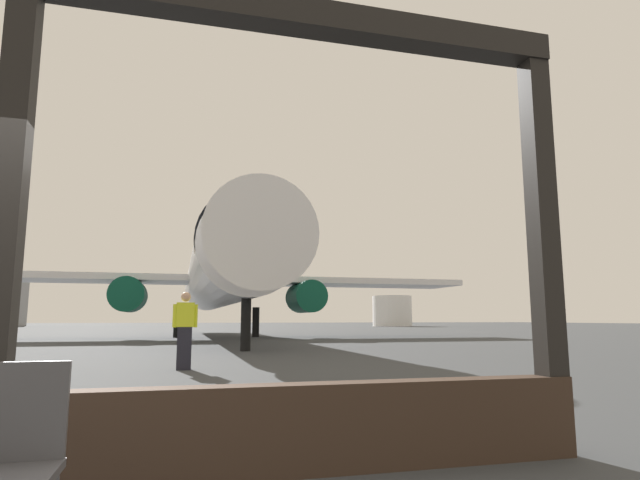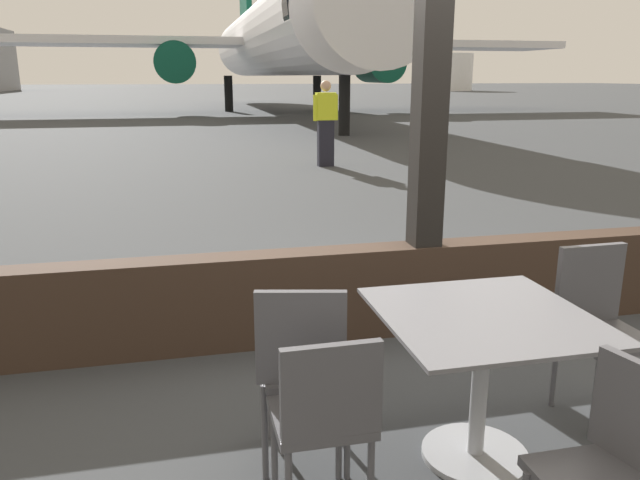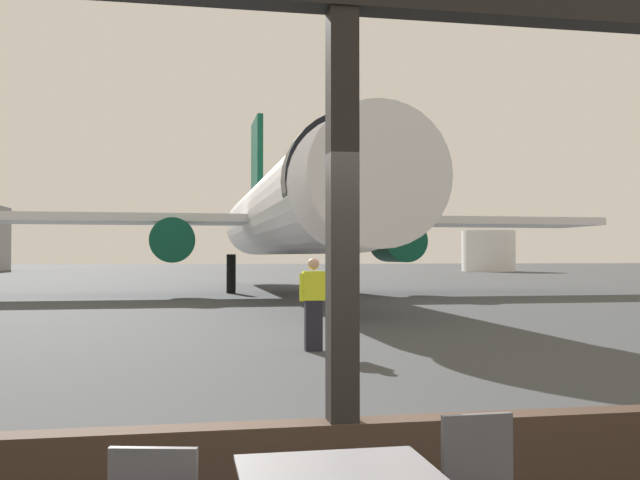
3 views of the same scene
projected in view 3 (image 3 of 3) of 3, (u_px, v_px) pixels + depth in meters
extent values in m
plane|color=#383A3D|center=(203.00, 285.00, 44.28)|extent=(220.00, 220.00, 0.00)
cube|color=#38281E|center=(342.00, 468.00, 4.98)|extent=(8.77, 0.24, 0.65)
cube|color=black|center=(342.00, 261.00, 5.01)|extent=(0.20, 0.20, 3.51)
cube|color=slate|center=(343.00, 479.00, 3.38)|extent=(0.95, 0.95, 0.02)
cube|color=#4C4C51|center=(477.00, 455.00, 3.89)|extent=(0.40, 0.05, 0.44)
cylinder|color=silver|center=(284.00, 214.00, 33.98)|extent=(3.78, 29.17, 3.78)
cone|color=silver|center=(368.00, 179.00, 18.37)|extent=(3.59, 2.60, 3.59)
cylinder|color=black|center=(351.00, 181.00, 20.24)|extent=(3.85, 0.90, 3.85)
cube|color=silver|center=(104.00, 219.00, 32.41)|extent=(14.36, 4.20, 0.36)
cube|color=silver|center=(448.00, 222.00, 35.40)|extent=(14.36, 4.20, 0.36)
cylinder|color=#0C4C38|center=(173.00, 241.00, 31.57)|extent=(1.90, 3.20, 1.90)
cylinder|color=#0C4C38|center=(397.00, 242.00, 33.44)|extent=(1.90, 3.20, 1.90)
cube|color=#0C4C38|center=(257.00, 160.00, 46.93)|extent=(0.36, 4.40, 5.20)
cylinder|color=black|center=(348.00, 286.00, 20.47)|extent=(0.36, 0.36, 1.85)
cylinder|color=black|center=(231.00, 274.00, 34.39)|extent=(0.44, 0.44, 1.85)
cylinder|color=black|center=(330.00, 273.00, 35.27)|extent=(0.44, 0.44, 1.85)
cube|color=black|center=(313.00, 326.00, 13.59)|extent=(0.32, 0.20, 0.95)
cube|color=yellow|center=(313.00, 286.00, 13.61)|extent=(0.40, 0.22, 0.55)
sphere|color=tan|center=(313.00, 264.00, 13.62)|extent=(0.22, 0.22, 0.22)
cylinder|color=yellow|center=(325.00, 287.00, 13.71)|extent=(0.09, 0.09, 0.52)
cylinder|color=yellow|center=(302.00, 287.00, 13.50)|extent=(0.09, 0.09, 0.52)
cylinder|color=white|center=(488.00, 251.00, 82.46)|extent=(6.03, 6.03, 4.63)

